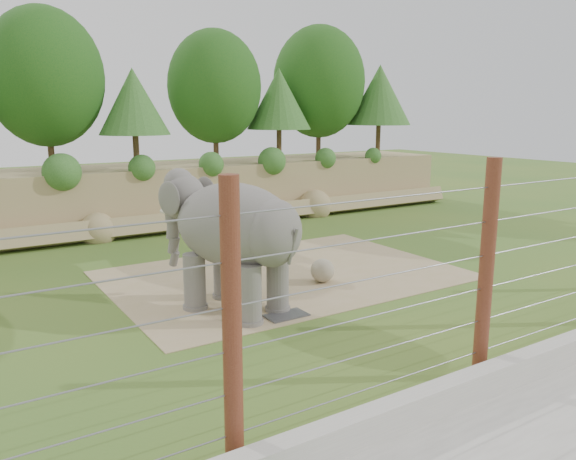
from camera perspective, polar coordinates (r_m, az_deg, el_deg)
ground at (r=14.16m, az=4.39°, el=-7.75°), size 90.00×90.00×0.00m
back_embankment at (r=24.88m, az=-12.34°, el=9.77°), size 30.00×5.52×8.77m
dirt_patch at (r=16.78m, az=-0.40°, el=-4.54°), size 10.00×7.00×0.02m
drain_grate at (r=13.44m, az=-0.18°, el=-8.65°), size 1.00×0.60×0.03m
elephant at (r=13.48m, az=-5.39°, el=-1.52°), size 3.13×4.41×3.28m
stone_ball at (r=15.96m, az=3.53°, el=-4.12°), size 0.68×0.68×0.68m
retaining_wall at (r=10.81m, az=20.97°, el=-13.53°), size 26.00×0.35×0.50m
barrier_fence at (r=10.49m, az=19.49°, el=-3.98°), size 20.26×0.26×4.00m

